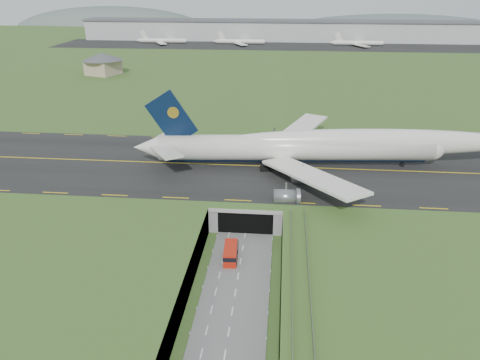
# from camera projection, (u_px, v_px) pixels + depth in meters

# --- Properties ---
(ground) EXTENTS (900.00, 900.00, 0.00)m
(ground) POSITION_uv_depth(u_px,v_px,m) (242.00, 254.00, 94.55)
(ground) COLOR #3F5A24
(ground) RESTS_ON ground
(airfield_deck) EXTENTS (800.00, 800.00, 6.00)m
(airfield_deck) POSITION_uv_depth(u_px,v_px,m) (242.00, 241.00, 93.36)
(airfield_deck) COLOR gray
(airfield_deck) RESTS_ON ground
(trench_road) EXTENTS (12.00, 75.00, 0.20)m
(trench_road) POSITION_uv_depth(u_px,v_px,m) (238.00, 275.00, 87.66)
(trench_road) COLOR slate
(trench_road) RESTS_ON ground
(taxiway) EXTENTS (800.00, 44.00, 0.18)m
(taxiway) POSITION_uv_depth(u_px,v_px,m) (253.00, 166.00, 122.28)
(taxiway) COLOR black
(taxiway) RESTS_ON airfield_deck
(tunnel_portal) EXTENTS (17.00, 22.30, 6.00)m
(tunnel_portal) POSITION_uv_depth(u_px,v_px,m) (248.00, 203.00, 108.49)
(tunnel_portal) COLOR gray
(tunnel_portal) RESTS_ON ground
(guideway) EXTENTS (3.00, 53.00, 7.05)m
(guideway) POSITION_uv_depth(u_px,v_px,m) (300.00, 294.00, 74.03)
(guideway) COLOR #A8A8A3
(guideway) RESTS_ON ground
(jumbo_jet) EXTENTS (99.75, 63.01, 20.93)m
(jumbo_jet) POSITION_uv_depth(u_px,v_px,m) (323.00, 146.00, 119.76)
(jumbo_jet) COLOR silver
(jumbo_jet) RESTS_ON ground
(shuttle_tram) EXTENTS (2.95, 6.97, 2.81)m
(shuttle_tram) POSITION_uv_depth(u_px,v_px,m) (231.00, 253.00, 92.00)
(shuttle_tram) COLOR red
(shuttle_tram) RESTS_ON ground
(service_building) EXTENTS (25.67, 25.67, 10.87)m
(service_building) POSITION_uv_depth(u_px,v_px,m) (103.00, 62.00, 235.62)
(service_building) COLOR tan
(service_building) RESTS_ON ground
(cargo_terminal) EXTENTS (320.00, 67.00, 15.60)m
(cargo_terminal) POSITION_uv_depth(u_px,v_px,m) (277.00, 30.00, 362.52)
(cargo_terminal) COLOR #B2B2B2
(cargo_terminal) RESTS_ON ground
(distant_hills) EXTENTS (700.00, 91.00, 60.00)m
(distant_hills) POSITION_uv_depth(u_px,v_px,m) (341.00, 36.00, 483.35)
(distant_hills) COLOR #4F5F5B
(distant_hills) RESTS_ON ground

